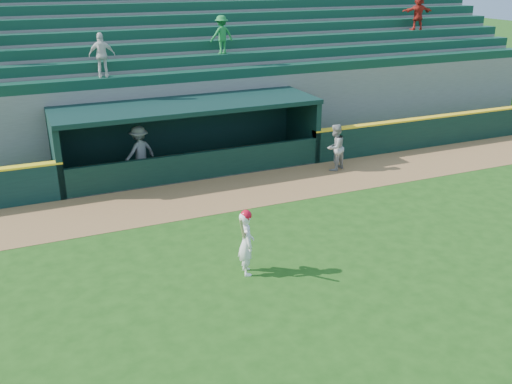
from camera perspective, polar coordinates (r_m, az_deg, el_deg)
ground at (r=14.53m, az=2.52°, el=-6.91°), size 120.00×120.00×0.00m
warning_track at (r=18.64m, az=-4.02°, el=-0.28°), size 40.00×3.00×0.01m
field_wall_right at (r=26.16m, az=20.92°, el=6.15°), size 15.50×0.30×1.20m
wall_stripe_right at (r=26.01m, az=21.10°, el=7.48°), size 15.50×0.32×0.06m
dugout_player_front at (r=20.86m, az=7.91°, el=4.44°), size 1.02×0.94×1.70m
dugout_player_inside at (r=20.46m, az=-11.56°, el=4.01°), size 1.34×1.06×1.81m
dugout at (r=21.02m, az=-6.97°, el=6.05°), size 9.40×2.80×2.46m
stands at (r=25.10m, az=-10.16°, el=10.82°), size 34.50×6.25×7.13m
batter_at_plate at (r=13.61m, az=-0.99°, el=-4.99°), size 0.57×0.76×1.67m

